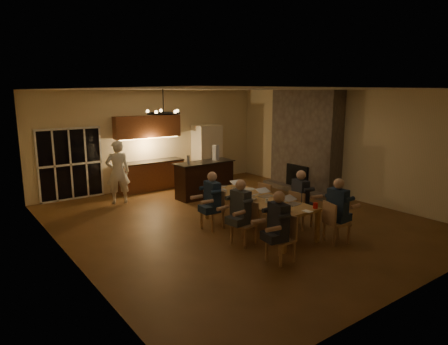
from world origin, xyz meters
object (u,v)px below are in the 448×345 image
laptop_d (266,192)px  standing_person (118,172)px  laptop_e (219,186)px  plate_far (249,189)px  chair_left_near (281,239)px  laptop_b (293,199)px  plate_near (286,200)px  laptop_c (249,195)px  refrigerator (207,153)px  redcup_near (315,206)px  chandelier (164,113)px  mug_back (225,192)px  person_left_near (278,227)px  bar_island (205,179)px  dining_table (257,214)px  chair_right_far (270,199)px  bar_bottle (188,159)px  chair_right_mid (301,209)px  person_right_mid (300,199)px  person_left_far (212,201)px  person_left_mid (240,212)px  mug_front (267,201)px  plate_left (277,210)px  can_silver (283,202)px  laptop_f (239,184)px  can_cola (217,184)px  laptop_a (282,205)px  redcup_mid (233,194)px  chair_right_near (337,222)px  chair_left_far (212,210)px  chair_left_mid (244,224)px

laptop_d → standing_person: bearing=117.6°
laptop_e → plate_far: laptop_e is taller
chair_left_near → laptop_d: 2.00m
laptop_b → plate_near: laptop_b is taller
chair_left_near → laptop_c: 1.77m
chair_left_near → laptop_e: 2.84m
refrigerator → redcup_near: (-1.48, -6.27, -0.19)m
chandelier → mug_back: chandelier is taller
person_left_near → bar_island: bearing=170.3°
dining_table → chair_right_far: size_ratio=3.21×
redcup_near → bar_bottle: bearing=94.2°
chair_right_mid → person_right_mid: bearing=80.2°
bar_island → person_left_far: 3.02m
person_left_mid → mug_front: size_ratio=13.80×
bar_island → plate_left: (-0.94, -4.13, 0.22)m
person_left_near → can_silver: 1.31m
refrigerator → person_left_far: 5.20m
standing_person → laptop_f: standing_person is taller
person_left_far → redcup_near: size_ratio=11.50×
person_left_far → can_cola: (0.77, 0.90, 0.12)m
laptop_a → redcup_mid: 1.49m
person_left_mid → plate_far: 1.73m
person_right_mid → can_silver: (-0.80, -0.25, 0.12)m
redcup_mid → plate_near: 1.23m
laptop_b → redcup_mid: size_ratio=2.67×
dining_table → chair_left_near: size_ratio=3.21×
chair_left_near → chandelier: (-1.49, 1.66, 2.31)m
dining_table → chair_right_far: 1.08m
chair_right_near → laptop_a: laptop_a is taller
refrigerator → laptop_a: (-2.15, -5.97, -0.14)m
plate_near → chair_left_far: bearing=134.7°
redcup_near → plate_near: size_ratio=0.51×
chair_left_far → mug_back: (0.45, 0.12, 0.36)m
bar_island → chair_left_mid: bearing=-113.8°
person_left_mid → person_right_mid: 1.74m
chair_right_far → laptop_f: size_ratio=2.78×
bar_island → plate_far: (-0.26, -2.42, 0.22)m
standing_person → bar_bottle: (1.84, -0.81, 0.29)m
mug_front → bar_bottle: size_ratio=0.42×
chair_left_far → standing_person: bearing=-176.2°
chair_right_near → standing_person: (-2.54, 5.64, 0.46)m
bar_island → laptop_a: bearing=-103.9°
standing_person → bar_bottle: bearing=170.6°
bar_island → can_cola: (-0.75, -1.71, 0.27)m
laptop_c → laptop_d: same height
dining_table → plate_far: bearing=63.2°
redcup_mid → bar_bottle: (0.48, 2.77, 0.39)m
standing_person → can_silver: 5.11m
dining_table → chair_left_far: bearing=141.2°
laptop_c → can_silver: (0.32, -0.74, -0.05)m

